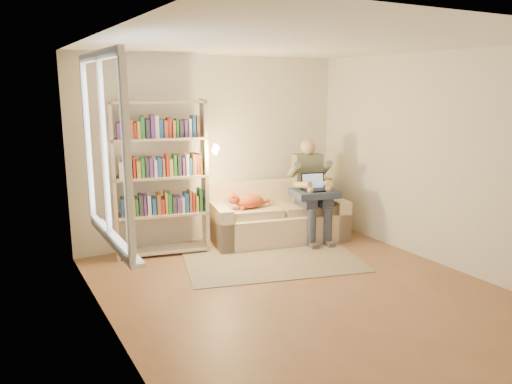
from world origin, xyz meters
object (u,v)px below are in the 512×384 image
person (311,185)px  bookshelf (161,171)px  sofa (277,219)px  laptop (315,186)px  cat (249,201)px

person → bookshelf: (-2.08, 0.40, 0.31)m
sofa → person: size_ratio=1.42×
laptop → bookshelf: (-2.06, 0.53, 0.30)m
person → bookshelf: 2.14m
sofa → bookshelf: bookshelf is taller
bookshelf → cat: bearing=3.3°
cat → bookshelf: size_ratio=0.32×
person → cat: 0.93m
sofa → bookshelf: 1.87m
laptop → bookshelf: size_ratio=0.19×
person → laptop: size_ratio=3.70×
sofa → bookshelf: size_ratio=1.01×
cat → bookshelf: bookshelf is taller
sofa → cat: bearing=-165.2°
bookshelf → laptop: bearing=-2.5°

